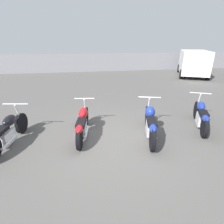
% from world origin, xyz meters
% --- Properties ---
extents(ground_plane, '(60.00, 60.00, 0.00)m').
position_xyz_m(ground_plane, '(0.00, 0.00, 0.00)').
color(ground_plane, '#514F4C').
extents(fence_back, '(40.00, 0.04, 1.66)m').
position_xyz_m(fence_back, '(0.00, 12.68, 0.83)').
color(fence_back, gray).
rests_on(fence_back, ground_plane).
extents(motorcycle_slot_0, '(0.73, 2.06, 0.99)m').
position_xyz_m(motorcycle_slot_0, '(-2.92, 0.20, 0.42)').
color(motorcycle_slot_0, black).
rests_on(motorcycle_slot_0, ground_plane).
extents(motorcycle_slot_1, '(0.65, 2.08, 0.99)m').
position_xyz_m(motorcycle_slot_1, '(-0.91, 0.40, 0.43)').
color(motorcycle_slot_1, black).
rests_on(motorcycle_slot_1, ground_plane).
extents(motorcycle_slot_2, '(0.87, 2.11, 1.04)m').
position_xyz_m(motorcycle_slot_2, '(1.04, 0.01, 0.45)').
color(motorcycle_slot_2, black).
rests_on(motorcycle_slot_2, ground_plane).
extents(motorcycle_slot_3, '(1.09, 1.92, 1.01)m').
position_xyz_m(motorcycle_slot_3, '(2.92, 0.31, 0.42)').
color(motorcycle_slot_3, black).
rests_on(motorcycle_slot_3, ground_plane).
extents(parked_van, '(3.74, 4.86, 2.00)m').
position_xyz_m(parked_van, '(8.29, 9.07, 1.12)').
color(parked_van, white).
rests_on(parked_van, ground_plane).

